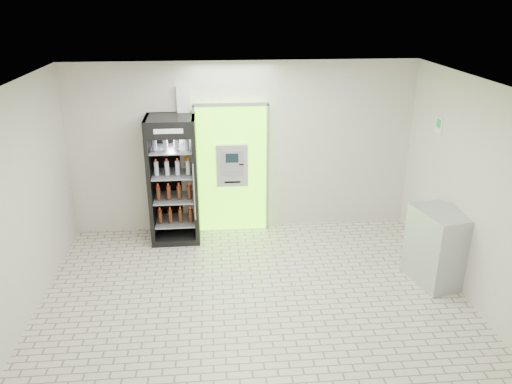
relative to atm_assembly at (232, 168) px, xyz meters
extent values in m
plane|color=beige|center=(0.20, -2.41, -1.17)|extent=(6.00, 6.00, 0.00)
plane|color=beige|center=(0.20, 0.09, 0.33)|extent=(6.00, 0.00, 6.00)
plane|color=beige|center=(0.20, -4.91, 0.33)|extent=(6.00, 0.00, 6.00)
plane|color=beige|center=(-2.80, -2.41, 0.33)|extent=(0.00, 5.00, 5.00)
plane|color=beige|center=(3.20, -2.41, 0.33)|extent=(0.00, 5.00, 5.00)
plane|color=white|center=(0.20, -2.41, 1.83)|extent=(6.00, 6.00, 0.00)
cube|color=#75FF15|center=(0.00, 0.02, -0.02)|extent=(1.20, 0.12, 2.30)
cube|color=gray|center=(0.00, -0.05, 1.13)|extent=(1.28, 0.04, 0.06)
cube|color=gray|center=(-0.63, -0.05, -0.02)|extent=(0.04, 0.04, 2.30)
cube|color=gray|center=(0.63, -0.05, -0.02)|extent=(0.04, 0.04, 2.30)
cube|color=black|center=(0.10, -0.04, -0.67)|extent=(0.62, 0.01, 0.67)
cube|color=black|center=(-0.34, -0.04, 0.81)|extent=(0.22, 0.01, 0.18)
cube|color=#ADAFB5|center=(0.00, -0.09, 0.08)|extent=(0.55, 0.12, 0.75)
cube|color=black|center=(0.00, -0.16, 0.23)|extent=(0.22, 0.01, 0.16)
cube|color=gray|center=(0.00, -0.16, -0.05)|extent=(0.16, 0.01, 0.12)
cube|color=black|center=(0.16, -0.16, 0.11)|extent=(0.09, 0.01, 0.02)
cube|color=black|center=(0.00, -0.16, -0.21)|extent=(0.28, 0.01, 0.03)
cube|color=silver|center=(-0.78, 0.04, 0.13)|extent=(0.22, 0.10, 2.60)
cube|color=#193FB2|center=(-0.78, -0.02, 0.48)|extent=(0.09, 0.01, 0.06)
cube|color=red|center=(-0.78, -0.02, 0.35)|extent=(0.09, 0.01, 0.06)
cube|color=yellow|center=(-0.78, -0.02, 0.22)|extent=(0.09, 0.01, 0.06)
cube|color=orange|center=(-0.78, -0.02, 0.09)|extent=(0.09, 0.01, 0.06)
cube|color=red|center=(-0.78, -0.02, -0.04)|extent=(0.09, 0.01, 0.06)
cube|color=black|center=(-1.00, -0.29, -0.09)|extent=(0.82, 0.75, 2.17)
cube|color=black|center=(-1.00, 0.05, -0.09)|extent=(0.81, 0.06, 2.17)
cube|color=#AA1E09|center=(-1.00, -0.66, 0.86)|extent=(0.80, 0.01, 0.26)
cube|color=white|center=(-1.00, -0.66, 0.86)|extent=(0.46, 0.01, 0.08)
cube|color=black|center=(-1.00, -0.29, -1.12)|extent=(0.82, 0.75, 0.11)
cylinder|color=gray|center=(-0.65, -0.68, -0.17)|extent=(0.02, 0.02, 0.98)
cube|color=gray|center=(-1.00, -0.29, -0.85)|extent=(0.69, 0.64, 0.02)
cube|color=gray|center=(-1.00, -0.29, -0.41)|extent=(0.69, 0.64, 0.02)
cube|color=gray|center=(-1.00, -0.29, 0.02)|extent=(0.69, 0.64, 0.02)
cube|color=gray|center=(-1.00, -0.29, 0.45)|extent=(0.69, 0.64, 0.02)
cube|color=#ADAFB5|center=(2.91, -2.06, -0.61)|extent=(0.73, 0.95, 1.13)
cube|color=gray|center=(2.62, -2.06, -0.55)|extent=(0.18, 0.81, 0.01)
cube|color=white|center=(3.19, -1.01, 0.95)|extent=(0.02, 0.22, 0.26)
cube|color=#0C862A|center=(3.18, -1.01, 0.98)|extent=(0.00, 0.14, 0.14)
camera|label=1|loc=(-0.30, -8.29, 2.85)|focal=35.00mm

